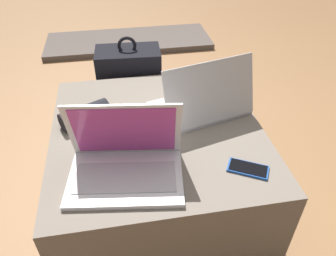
{
  "coord_description": "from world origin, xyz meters",
  "views": [
    {
      "loc": [
        -0.13,
        -0.98,
        1.18
      ],
      "look_at": [
        0.02,
        -0.1,
        0.48
      ],
      "focal_mm": 35.0,
      "sensor_mm": 36.0,
      "label": 1
    }
  ],
  "objects_px": {
    "wrist_brace": "(85,114)",
    "cell_phone": "(248,169)",
    "backpack": "(131,91)",
    "laptop_near": "(125,161)",
    "laptop_far": "(202,103)"
  },
  "relations": [
    {
      "from": "cell_phone",
      "to": "wrist_brace",
      "type": "xyz_separation_m",
      "value": [
        -0.53,
        0.36,
        0.03
      ]
    },
    {
      "from": "laptop_far",
      "to": "cell_phone",
      "type": "bearing_deg",
      "value": 87.79
    },
    {
      "from": "cell_phone",
      "to": "wrist_brace",
      "type": "height_order",
      "value": "wrist_brace"
    },
    {
      "from": "laptop_far",
      "to": "wrist_brace",
      "type": "relative_size",
      "value": 2.04
    },
    {
      "from": "wrist_brace",
      "to": "laptop_far",
      "type": "bearing_deg",
      "value": -2.88
    },
    {
      "from": "laptop_far",
      "to": "cell_phone",
      "type": "height_order",
      "value": "laptop_far"
    },
    {
      "from": "cell_phone",
      "to": "backpack",
      "type": "height_order",
      "value": "backpack"
    },
    {
      "from": "wrist_brace",
      "to": "cell_phone",
      "type": "bearing_deg",
      "value": -34.09
    },
    {
      "from": "laptop_near",
      "to": "wrist_brace",
      "type": "height_order",
      "value": "laptop_near"
    },
    {
      "from": "laptop_far",
      "to": "wrist_brace",
      "type": "xyz_separation_m",
      "value": [
        -0.46,
        0.02,
        -0.02
      ]
    },
    {
      "from": "backpack",
      "to": "cell_phone",
      "type": "bearing_deg",
      "value": 114.85
    },
    {
      "from": "laptop_near",
      "to": "backpack",
      "type": "relative_size",
      "value": 0.71
    },
    {
      "from": "cell_phone",
      "to": "wrist_brace",
      "type": "distance_m",
      "value": 0.65
    },
    {
      "from": "laptop_near",
      "to": "backpack",
      "type": "bearing_deg",
      "value": 93.12
    },
    {
      "from": "laptop_near",
      "to": "cell_phone",
      "type": "bearing_deg",
      "value": 0.12
    }
  ]
}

